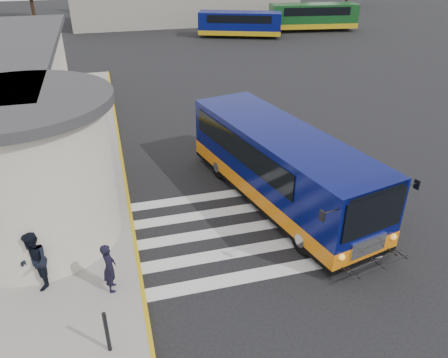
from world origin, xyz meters
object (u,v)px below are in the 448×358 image
object	(u,v)px
bollard	(107,332)
pedestrian_b	(34,261)
far_bus_a	(240,23)
pedestrian_a	(109,268)
far_bus_b	(313,16)
transit_bus	(280,169)

from	to	relation	value
bollard	pedestrian_b	bearing A→B (deg)	123.12
bollard	far_bus_a	xyz separation A→B (m)	(14.60, 36.55, 0.63)
pedestrian_a	far_bus_b	distance (m)	42.58
transit_bus	far_bus_b	world-z (taller)	transit_bus
bollard	transit_bus	bearing A→B (deg)	40.49
transit_bus	bollard	world-z (taller)	transit_bus
transit_bus	pedestrian_a	bearing A→B (deg)	-164.28
pedestrian_a	far_bus_a	xyz separation A→B (m)	(14.43, 34.40, 0.47)
bollard	far_bus_b	size ratio (longest dim) A/B	0.13
transit_bus	far_bus_b	distance (m)	36.31
pedestrian_b	far_bus_b	world-z (taller)	far_bus_b
pedestrian_a	far_bus_a	bearing A→B (deg)	-21.40
transit_bus	bollard	xyz separation A→B (m)	(-6.61, -5.64, -0.60)
pedestrian_b	far_bus_a	xyz separation A→B (m)	(16.42, 33.76, 0.32)
far_bus_b	pedestrian_b	bearing A→B (deg)	152.57
pedestrian_a	far_bus_b	size ratio (longest dim) A/B	0.16
pedestrian_a	pedestrian_b	world-z (taller)	pedestrian_b
pedestrian_a	pedestrian_b	distance (m)	2.09
pedestrian_a	far_bus_b	world-z (taller)	far_bus_b
far_bus_a	far_bus_b	size ratio (longest dim) A/B	0.89
pedestrian_b	far_bus_b	xyz separation A→B (m)	(25.16, 35.08, 0.50)
transit_bus	pedestrian_b	size ratio (longest dim) A/B	5.65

